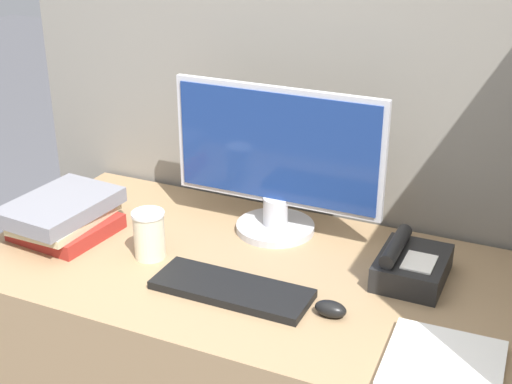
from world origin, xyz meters
name	(u,v)px	position (x,y,z in m)	size (l,w,h in m)	color
cubicle_panel_rear	(314,169)	(0.00, 0.75, 0.84)	(1.83, 0.04, 1.69)	gray
monitor	(276,165)	(-0.04, 0.57, 0.92)	(0.58, 0.21, 0.41)	#B7B7BC
keyboard	(232,289)	(-0.01, 0.23, 0.74)	(0.38, 0.14, 0.02)	black
mouse	(331,309)	(0.23, 0.23, 0.74)	(0.07, 0.04, 0.04)	black
coffee_cup	(149,235)	(-0.27, 0.30, 0.79)	(0.08, 0.08, 0.13)	beige
book_stack	(64,216)	(-0.55, 0.31, 0.78)	(0.25, 0.31, 0.10)	maroon
desk_telephone	(411,266)	(0.36, 0.46, 0.76)	(0.16, 0.20, 0.10)	black
paper_pile	(443,365)	(0.50, 0.15, 0.74)	(0.24, 0.24, 0.02)	white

